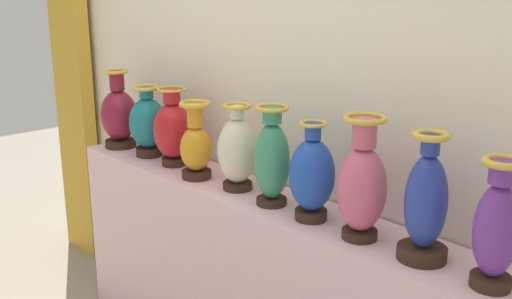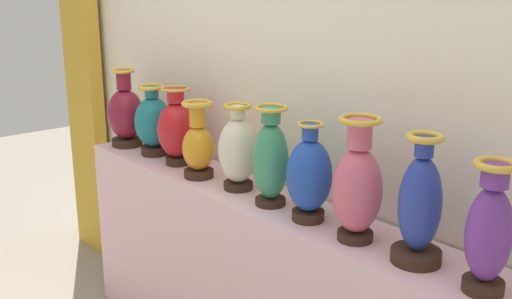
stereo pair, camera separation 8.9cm
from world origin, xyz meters
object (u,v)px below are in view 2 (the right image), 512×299
Objects in this scene: vase_amber at (198,145)px; vase_jade at (271,159)px; vase_rose at (357,186)px; vase_violet at (489,232)px; vase_cobalt at (420,208)px; vase_sapphire at (309,176)px; vase_crimson at (177,129)px; vase_ivory at (238,150)px; vase_burgundy at (126,114)px; vase_teal at (153,122)px.

vase_jade reaches higher than vase_amber.
vase_violet is (0.46, 0.00, -0.01)m from vase_rose.
vase_cobalt reaches higher than vase_jade.
vase_sapphire is 0.68m from vase_violet.
vase_amber is at bearing -179.27° from vase_violet.
vase_crimson reaches higher than vase_amber.
vase_crimson is 1.01× the size of vase_sapphire.
vase_sapphire is at bearing -179.90° from vase_violet.
vase_amber is 0.23m from vase_ivory.
vase_burgundy is 0.67m from vase_amber.
vase_teal is 1.31m from vase_rose.
vase_teal is at bearing 179.70° from vase_cobalt.
vase_amber is (0.43, -0.04, -0.02)m from vase_teal.
vase_sapphire is 0.95× the size of vase_violet.
vase_ivory is at bearing -0.24° from vase_crimson.
vase_ivory is at bearing 179.05° from vase_violet.
vase_crimson is at bearing -0.06° from vase_teal.
vase_crimson is 1.07× the size of vase_amber.
vase_cobalt is (0.23, 0.02, -0.01)m from vase_rose.
vase_jade is 0.88m from vase_violet.
vase_burgundy reaches higher than vase_jade.
vase_crimson is at bearing 178.25° from vase_jade.
vase_jade is at bearing -1.75° from vase_crimson.
vase_teal is at bearing 178.95° from vase_rose.
vase_amber is 0.88× the size of vase_jade.
vase_violet is (1.56, -0.02, 0.01)m from vase_crimson.
vase_cobalt is (0.65, 0.01, -0.00)m from vase_jade.
vase_teal is 1.54m from vase_cobalt.
vase_jade is 0.95× the size of vase_cobalt.
vase_jade is (1.12, -0.00, 0.01)m from vase_burgundy.
vase_burgundy is 1.10× the size of vase_crimson.
vase_rose reaches higher than vase_sapphire.
vase_teal reaches higher than vase_amber.
vase_crimson is 0.88m from vase_sapphire.
vase_teal is 0.43m from vase_amber.
vase_amber is (0.67, -0.02, -0.02)m from vase_burgundy.
vase_violet reaches higher than vase_amber.
vase_amber is 0.95× the size of vase_ivory.
vase_cobalt is at bearing 4.00° from vase_rose.
vase_sapphire is at bearing 179.38° from vase_rose.
vase_sapphire is at bearing -0.20° from vase_jade.
vase_ivory is at bearing 178.07° from vase_rose.
vase_teal is at bearing 178.87° from vase_sapphire.
vase_violet is (0.88, 0.00, -0.00)m from vase_jade.
vase_ivory is 0.22m from vase_jade.
vase_burgundy reaches higher than vase_amber.
vase_rose is 0.23m from vase_cobalt.
vase_cobalt is at bearing 0.34° from vase_burgundy.
vase_rose is (1.31, -0.02, 0.02)m from vase_teal.
vase_amber is at bearing -178.62° from vase_sapphire.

